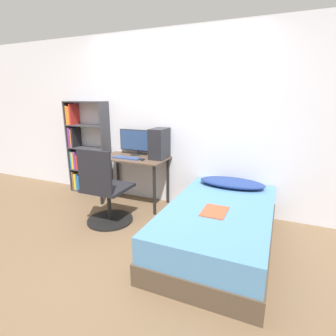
{
  "coord_description": "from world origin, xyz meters",
  "views": [
    {
      "loc": [
        1.51,
        -2.2,
        1.59
      ],
      "look_at": [
        0.28,
        0.64,
        0.75
      ],
      "focal_mm": 28.0,
      "sensor_mm": 36.0,
      "label": 1
    }
  ],
  "objects_px": {
    "monitor": "(136,141)",
    "keyboard": "(127,158)",
    "office_chair": "(106,196)",
    "bookshelf": "(83,150)",
    "pc_tower": "(159,144)",
    "bed": "(219,226)"
  },
  "relations": [
    {
      "from": "office_chair",
      "to": "bookshelf",
      "type": "bearing_deg",
      "value": 141.24
    },
    {
      "from": "bed",
      "to": "office_chair",
      "type": "bearing_deg",
      "value": -177.89
    },
    {
      "from": "bookshelf",
      "to": "pc_tower",
      "type": "relative_size",
      "value": 3.53
    },
    {
      "from": "bookshelf",
      "to": "keyboard",
      "type": "height_order",
      "value": "bookshelf"
    },
    {
      "from": "office_chair",
      "to": "keyboard",
      "type": "xyz_separation_m",
      "value": [
        -0.05,
        0.61,
        0.36
      ]
    },
    {
      "from": "monitor",
      "to": "keyboard",
      "type": "height_order",
      "value": "monitor"
    },
    {
      "from": "office_chair",
      "to": "bed",
      "type": "bearing_deg",
      "value": 2.11
    },
    {
      "from": "office_chair",
      "to": "keyboard",
      "type": "distance_m",
      "value": 0.71
    },
    {
      "from": "office_chair",
      "to": "monitor",
      "type": "distance_m",
      "value": 1.06
    },
    {
      "from": "bed",
      "to": "monitor",
      "type": "xyz_separation_m",
      "value": [
        -1.5,
        0.84,
        0.71
      ]
    },
    {
      "from": "bookshelf",
      "to": "monitor",
      "type": "height_order",
      "value": "bookshelf"
    },
    {
      "from": "bookshelf",
      "to": "keyboard",
      "type": "bearing_deg",
      "value": -14.56
    },
    {
      "from": "monitor",
      "to": "keyboard",
      "type": "relative_size",
      "value": 1.32
    },
    {
      "from": "pc_tower",
      "to": "keyboard",
      "type": "bearing_deg",
      "value": -154.09
    },
    {
      "from": "monitor",
      "to": "bookshelf",
      "type": "bearing_deg",
      "value": -179.05
    },
    {
      "from": "keyboard",
      "to": "bookshelf",
      "type": "bearing_deg",
      "value": 165.44
    },
    {
      "from": "bookshelf",
      "to": "pc_tower",
      "type": "distance_m",
      "value": 1.49
    },
    {
      "from": "keyboard",
      "to": "pc_tower",
      "type": "distance_m",
      "value": 0.52
    },
    {
      "from": "office_chair",
      "to": "keyboard",
      "type": "relative_size",
      "value": 2.39
    },
    {
      "from": "bed",
      "to": "pc_tower",
      "type": "bearing_deg",
      "value": 144.56
    },
    {
      "from": "bookshelf",
      "to": "bed",
      "type": "height_order",
      "value": "bookshelf"
    },
    {
      "from": "bookshelf",
      "to": "office_chair",
      "type": "bearing_deg",
      "value": -38.76
    }
  ]
}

